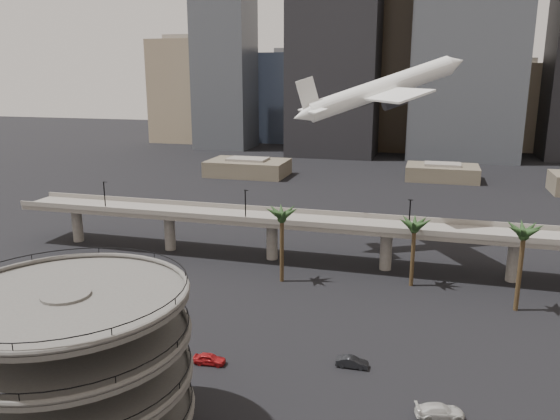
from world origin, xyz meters
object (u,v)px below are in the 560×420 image
(airborne_jet, at_px, (380,90))
(car_a, at_px, (209,359))
(car_c, at_px, (440,411))
(car_b, at_px, (352,362))
(parking_ramp, at_px, (72,358))
(overpass, at_px, (328,227))

(airborne_jet, xyz_separation_m, car_a, (-14.62, -54.62, -31.68))
(car_c, bearing_deg, car_b, 38.53)
(car_c, bearing_deg, airborne_jet, -2.20)
(car_a, bearing_deg, parking_ramp, 157.93)
(overpass, bearing_deg, parking_ramp, -102.43)
(overpass, xyz_separation_m, car_c, (20.54, -44.35, -6.59))
(parking_ramp, distance_m, car_b, 33.45)
(parking_ramp, height_order, overpass, parking_ramp)
(parking_ramp, bearing_deg, car_a, 72.64)
(airborne_jet, relative_size, car_c, 6.59)
(car_a, distance_m, car_c, 28.05)
(car_a, height_order, car_c, car_c)
(airborne_jet, height_order, car_a, airborne_jet)
(parking_ramp, relative_size, airborne_jet, 0.65)
(car_c, bearing_deg, overpass, 9.91)
(parking_ramp, bearing_deg, airborne_jet, 74.41)
(car_c, bearing_deg, parking_ramp, 98.67)
(parking_ramp, bearing_deg, overpass, 77.57)
(airborne_jet, relative_size, car_a, 8.28)
(car_b, bearing_deg, car_a, 101.80)
(airborne_jet, distance_m, car_a, 64.82)
(overpass, relative_size, car_a, 31.74)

